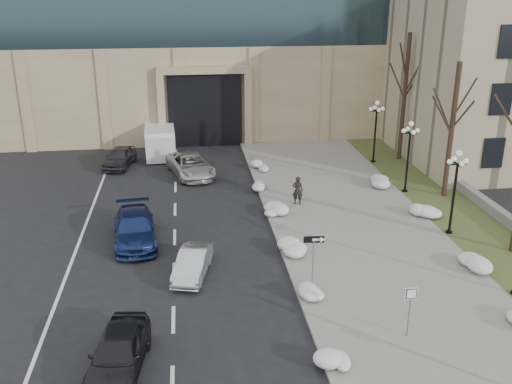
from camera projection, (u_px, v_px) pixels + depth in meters
sidewalk at (355, 227)px, 31.79m from camera, size 9.00×40.00×0.12m
curb at (276, 231)px, 31.25m from camera, size 0.30×40.00×0.14m
grass_strip at (465, 221)px, 32.56m from camera, size 4.00×40.00×0.10m
stone_wall at (482, 202)px, 34.55m from camera, size 0.50×30.00×0.70m
car_a at (118, 352)px, 19.91m from camera, size 2.33×4.60×1.50m
car_b at (193, 263)px, 26.48m from camera, size 2.12×3.89×1.22m
car_c at (135, 228)px, 29.85m from camera, size 2.66×5.45×1.53m
car_d at (191, 165)px, 40.11m from camera, size 3.77×5.86×1.50m
car_e at (119, 157)px, 41.99m from camera, size 2.55×4.51×1.45m
pedestrian at (298, 190)px, 34.56m from camera, size 0.75×0.62×1.77m
box_truck at (160, 140)px, 45.35m from camera, size 2.55×6.61×2.07m
one_way_sign at (317, 246)px, 24.87m from camera, size 0.94×0.26×2.53m
keep_sign at (410, 302)px, 21.39m from camera, size 0.48×0.07×2.22m
snow_clump_b at (336, 360)px, 20.26m from camera, size 1.10×1.60×0.36m
snow_clump_c at (310, 291)px, 24.70m from camera, size 1.10×1.60×0.36m
snow_clump_d at (297, 248)px, 28.68m from camera, size 1.10×1.60×0.36m
snow_clump_e at (274, 210)px, 33.40m from camera, size 1.10×1.60×0.36m
snow_clump_f at (264, 186)px, 37.32m from camera, size 1.10×1.60×0.36m
snow_clump_g at (258, 167)px, 41.11m from camera, size 1.10×1.60×0.36m
snow_clump_i at (477, 264)px, 27.06m from camera, size 1.10×1.60×0.36m
snow_clump_j at (425, 214)px, 32.95m from camera, size 1.10×1.60×0.36m
snow_clump_k at (383, 183)px, 37.90m from camera, size 1.10×1.60×0.36m
snow_clump_l at (275, 208)px, 33.81m from camera, size 1.10×1.60×0.36m
lamppost_b at (456, 181)px, 29.91m from camera, size 1.18×1.18×4.76m
lamppost_c at (409, 147)px, 35.96m from camera, size 1.18×1.18×4.76m
lamppost_d at (376, 123)px, 42.00m from camera, size 1.18×1.18×4.76m
tree_mid at (454, 112)px, 34.44m from camera, size 3.20×3.20×8.50m
tree_far at (406, 80)px, 41.65m from camera, size 3.20×3.20×9.50m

